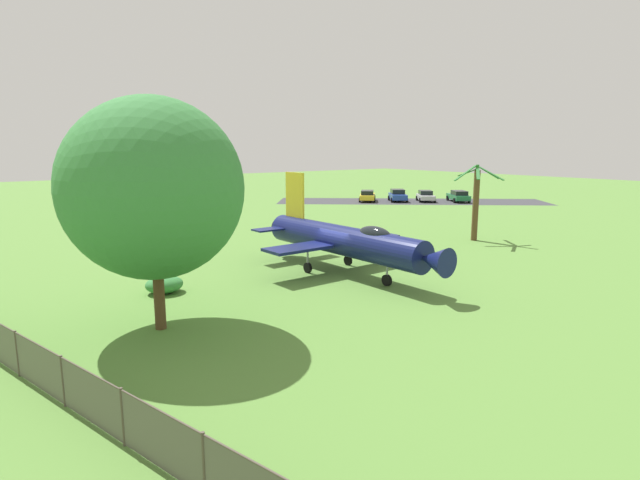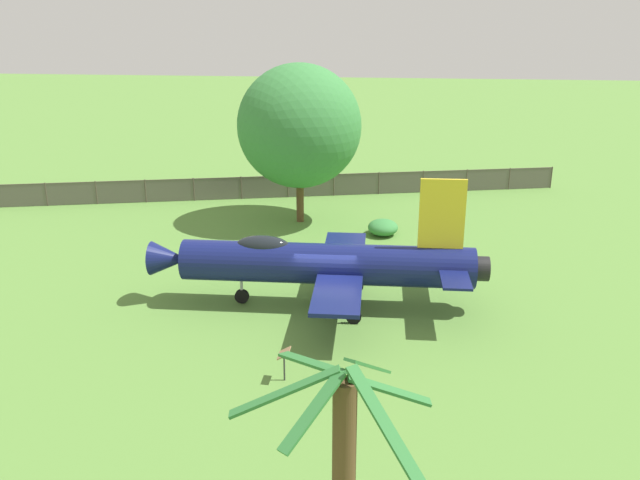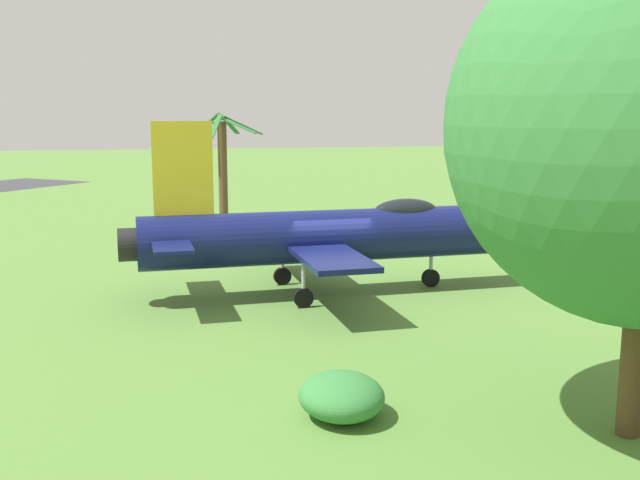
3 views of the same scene
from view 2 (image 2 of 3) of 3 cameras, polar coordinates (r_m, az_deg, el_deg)
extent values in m
plane|color=#568438|center=(27.86, 0.57, -5.68)|extent=(200.00, 200.00, 0.00)
cylinder|color=#111951|center=(27.12, 0.58, -2.06)|extent=(11.99, 2.00, 1.68)
cone|color=#111951|center=(28.36, -12.79, -1.59)|extent=(1.64, 1.47, 1.43)
cylinder|color=black|center=(27.39, 13.69, -2.41)|extent=(0.63, 1.02, 1.01)
ellipsoid|color=black|center=(27.19, -4.95, -0.47)|extent=(2.22, 0.96, 0.84)
cube|color=yellow|center=(26.45, 10.46, 2.21)|extent=(1.80, 0.19, 2.82)
cube|color=#111951|center=(24.72, 1.48, -4.78)|extent=(1.91, 3.69, 0.16)
cube|color=#111951|center=(29.65, 2.13, -0.62)|extent=(1.91, 3.69, 0.16)
cube|color=#111951|center=(25.56, 11.58, -3.43)|extent=(1.15, 1.83, 0.10)
cube|color=#111951|center=(28.79, 10.87, -0.78)|extent=(1.15, 1.83, 0.10)
cylinder|color=#A5A8AD|center=(27.94, -6.79, -3.49)|extent=(0.12, 0.12, 1.42)
cylinder|color=black|center=(28.22, -6.73, -4.82)|extent=(0.60, 0.20, 0.60)
cylinder|color=#A5A8AD|center=(25.98, 2.95, -5.17)|extent=(0.12, 0.12, 1.42)
cylinder|color=black|center=(26.28, 2.92, -6.58)|extent=(0.60, 0.20, 0.60)
cylinder|color=#A5A8AD|center=(28.82, 3.19, -2.66)|extent=(0.12, 0.12, 1.42)
cylinder|color=black|center=(29.09, 3.16, -3.96)|extent=(0.60, 0.20, 0.60)
cylinder|color=brown|center=(38.40, -1.73, 4.24)|extent=(0.43, 0.43, 3.66)
ellipsoid|color=#387F3D|center=(37.61, -1.79, 9.77)|extent=(6.97, 6.87, 6.93)
cube|color=#2D7033|center=(12.31, -3.11, -12.94)|extent=(2.05, 0.54, 0.97)
cube|color=#2D7033|center=(11.78, -0.64, -14.53)|extent=(1.09, 1.39, 0.92)
cube|color=#2D7033|center=(11.57, 5.49, -15.31)|extent=(1.43, 1.66, 1.24)
cube|color=#2D7033|center=(12.41, 6.01, -12.73)|extent=(1.56, 0.47, 0.62)
cube|color=#2D7033|center=(13.12, 4.22, -10.77)|extent=(0.89, 1.71, 1.16)
cube|color=#2D7033|center=(13.20, -0.79, -10.52)|extent=(1.63, 1.97, 0.74)
cylinder|color=#4C4238|center=(48.83, 19.28, 5.11)|extent=(0.08, 0.08, 1.51)
cylinder|color=#4C4238|center=(47.54, 15.97, 5.09)|extent=(0.08, 0.08, 1.51)
cylinder|color=#4C4238|center=(46.41, 12.50, 5.05)|extent=(0.08, 0.08, 1.51)
cylinder|color=#4C4238|center=(45.46, 8.86, 4.98)|extent=(0.08, 0.08, 1.51)
cylinder|color=#4C4238|center=(44.70, 5.09, 4.90)|extent=(0.08, 0.08, 1.51)
cylinder|color=#4C4238|center=(44.14, 1.20, 4.78)|extent=(0.08, 0.08, 1.51)
cylinder|color=#4C4238|center=(43.79, -2.77, 4.65)|extent=(0.08, 0.08, 1.51)
cylinder|color=#4C4238|center=(43.64, -6.78, 4.49)|extent=(0.08, 0.08, 1.51)
cylinder|color=#4C4238|center=(43.71, -10.79, 4.30)|extent=(0.08, 0.08, 1.51)
cylinder|color=#4C4238|center=(44.00, -14.77, 4.10)|extent=(0.08, 0.08, 1.51)
cylinder|color=#4C4238|center=(44.49, -18.68, 3.88)|extent=(0.08, 0.08, 1.51)
cylinder|color=#4C4238|center=(45.18, -22.49, 3.65)|extent=(0.08, 0.08, 1.51)
cylinder|color=#4C4238|center=(43.52, -4.79, 5.46)|extent=(38.50, 9.84, 0.05)
cube|color=#59544C|center=(43.69, -4.77, 4.57)|extent=(38.49, 9.81, 1.45)
ellipsoid|color=#387F3D|center=(36.55, 5.44, 1.09)|extent=(1.65, 1.84, 0.85)
cylinder|color=#333333|center=(22.45, -3.09, -10.96)|extent=(0.06, 0.06, 0.90)
cube|color=olive|center=(22.17, -3.12, -9.68)|extent=(0.40, 0.60, 0.25)
camera|label=1|loc=(50.14, -23.67, 12.39)|focal=28.83mm
camera|label=3|loc=(48.10, 10.22, 11.78)|focal=41.10mm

